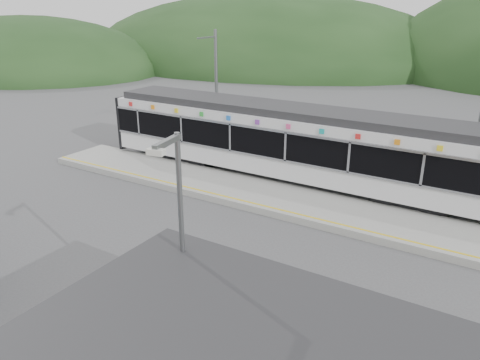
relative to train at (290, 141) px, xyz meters
The scene contains 7 objects.
ground 6.41m from the train, 81.50° to the right, with size 120.00×120.00×0.00m, color #4C4C4F.
hills 7.41m from the train, ahead, with size 146.00×149.00×26.00m.
platform 3.43m from the train, 71.62° to the right, with size 26.00×3.20×0.30m, color #9E9E99.
yellow_line 4.46m from the train, 77.36° to the right, with size 26.00×0.10×0.01m, color yellow.
train is the anchor object (origin of this frame).
catenary_mast_west 6.81m from the train, 157.22° to the left, with size 0.18×1.80×7.00m.
lamp_post 13.23m from the train, 75.27° to the right, with size 0.38×1.05×5.80m.
Camera 1 is at (8.56, -13.99, 8.32)m, focal length 35.00 mm.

